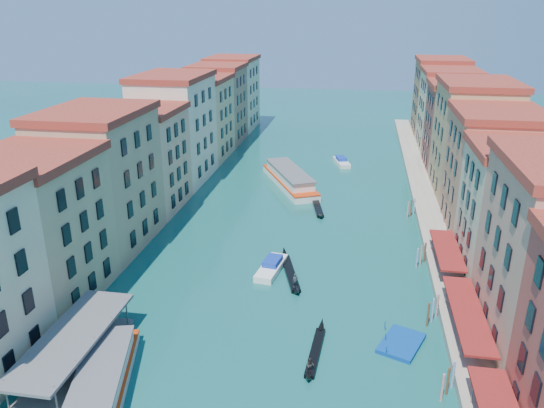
{
  "coord_description": "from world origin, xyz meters",
  "views": [
    {
      "loc": [
        10.01,
        -27.05,
        33.07
      ],
      "look_at": [
        -1.43,
        40.41,
        7.41
      ],
      "focal_mm": 35.0,
      "sensor_mm": 36.0,
      "label": 1
    }
  ],
  "objects": [
    {
      "name": "mooring_poles_left",
      "position": [
        -18.5,
        12.0,
        1.3
      ],
      "size": [
        0.24,
        8.24,
        3.2
      ],
      "color": "#50331B",
      "rests_on": "ground"
    },
    {
      "name": "left_bank_palazzos",
      "position": [
        -26.0,
        64.68,
        9.71
      ],
      "size": [
        12.8,
        128.4,
        21.0
      ],
      "color": "beige",
      "rests_on": "ground"
    },
    {
      "name": "motorboat_mid",
      "position": [
        -0.58,
        34.99,
        0.61
      ],
      "size": [
        3.45,
        7.85,
        1.57
      ],
      "rotation": [
        0.0,
        0.0,
        -0.15
      ],
      "color": "white",
      "rests_on": "ground"
    },
    {
      "name": "gondola_fore",
      "position": [
        2.04,
        34.21,
        0.43
      ],
      "size": [
        4.54,
        12.49,
        2.55
      ],
      "rotation": [
        0.0,
        0.0,
        0.29
      ],
      "color": "black",
      "rests_on": "ground"
    },
    {
      "name": "blue_dock",
      "position": [
        15.5,
        20.92,
        0.23
      ],
      "size": [
        5.41,
        6.42,
        0.45
      ],
      "rotation": [
        0.0,
        0.0,
        -0.38
      ],
      "color": "#083E96",
      "rests_on": "ground"
    },
    {
      "name": "quay",
      "position": [
        22.0,
        65.0,
        0.5
      ],
      "size": [
        4.0,
        140.0,
        1.0
      ],
      "primitive_type": "cube",
      "color": "gray",
      "rests_on": "ground"
    },
    {
      "name": "vaporetto_far",
      "position": [
        -3.12,
        70.92,
        1.44
      ],
      "size": [
        13.77,
        21.52,
        3.2
      ],
      "rotation": [
        0.0,
        0.0,
        0.45
      ],
      "color": "white",
      "rests_on": "ground"
    },
    {
      "name": "right_bank_palazzos",
      "position": [
        30.0,
        65.0,
        9.75
      ],
      "size": [
        12.8,
        128.4,
        21.0
      ],
      "color": "#AA3D32",
      "rests_on": "ground"
    },
    {
      "name": "restaurant_awnings",
      "position": [
        22.19,
        23.0,
        2.99
      ],
      "size": [
        3.2,
        44.55,
        3.12
      ],
      "color": "maroon",
      "rests_on": "ground"
    },
    {
      "name": "motorboat_far",
      "position": [
        6.27,
        87.57,
        0.6
      ],
      "size": [
        4.34,
        7.81,
        1.54
      ],
      "rotation": [
        0.0,
        0.0,
        0.28
      ],
      "color": "white",
      "rests_on": "ground"
    },
    {
      "name": "vaporetto_near",
      "position": [
        -11.4,
        7.88,
        1.25
      ],
      "size": [
        8.85,
        19.11,
        2.77
      ],
      "rotation": [
        0.0,
        0.0,
        0.26
      ],
      "color": "beige",
      "rests_on": "ground"
    },
    {
      "name": "vaporetto_stop",
      "position": [
        -16.0,
        12.0,
        1.44
      ],
      "size": [
        5.4,
        16.4,
        3.65
      ],
      "color": "#5E5E61",
      "rests_on": "ground"
    },
    {
      "name": "gondola_far",
      "position": [
        3.31,
        59.63,
        0.37
      ],
      "size": [
        3.47,
        12.56,
        1.79
      ],
      "rotation": [
        0.0,
        0.0,
        0.2
      ],
      "color": "black",
      "rests_on": "ground"
    },
    {
      "name": "gondola_right",
      "position": [
        6.81,
        17.76,
        0.41
      ],
      "size": [
        1.46,
        10.66,
        2.12
      ],
      "rotation": [
        0.0,
        0.0,
        -0.06
      ],
      "color": "black",
      "rests_on": "ground"
    },
    {
      "name": "mooring_poles_right",
      "position": [
        19.1,
        28.8,
        1.3
      ],
      "size": [
        1.44,
        54.24,
        3.2
      ],
      "color": "#50331B",
      "rests_on": "ground"
    }
  ]
}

